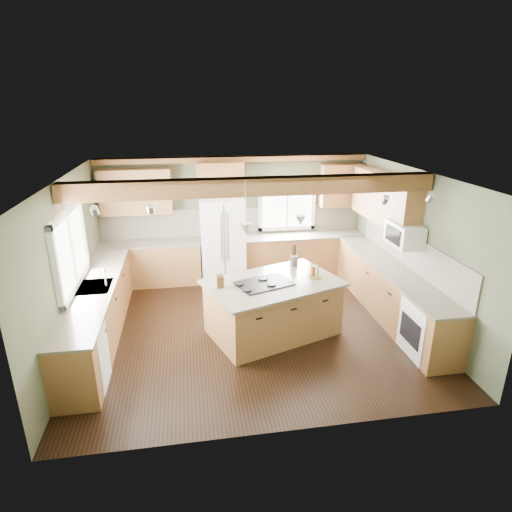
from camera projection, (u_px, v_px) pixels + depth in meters
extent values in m
plane|color=black|center=(252.00, 327.00, 7.34)|extent=(5.60, 5.60, 0.00)
plane|color=silver|center=(252.00, 175.00, 6.46)|extent=(5.60, 5.60, 0.00)
plane|color=#444C35|center=(234.00, 217.00, 9.22)|extent=(5.60, 0.00, 5.60)
plane|color=#444C35|center=(70.00, 266.00, 6.47)|extent=(0.00, 5.00, 5.00)
plane|color=#444C35|center=(413.00, 247.00, 7.33)|extent=(0.00, 5.00, 5.00)
cube|color=#543418|center=(254.00, 186.00, 6.29)|extent=(5.55, 0.26, 0.26)
cube|color=#543418|center=(234.00, 159.00, 8.70)|extent=(5.55, 0.20, 0.10)
cube|color=brown|center=(235.00, 221.00, 9.24)|extent=(5.58, 0.03, 0.58)
cube|color=brown|center=(410.00, 251.00, 7.40)|extent=(0.03, 3.70, 0.58)
cube|color=brown|center=(152.00, 264.00, 8.96)|extent=(2.02, 0.60, 0.88)
cube|color=#453E32|center=(150.00, 243.00, 8.80)|extent=(2.06, 0.64, 0.04)
cube|color=brown|center=(303.00, 255.00, 9.46)|extent=(2.62, 0.60, 0.88)
cube|color=#453E32|center=(304.00, 235.00, 9.30)|extent=(2.66, 0.64, 0.04)
cube|color=brown|center=(98.00, 314.00, 6.86)|extent=(0.60, 3.70, 0.88)
cube|color=#453E32|center=(95.00, 288.00, 6.70)|extent=(0.64, 3.74, 0.04)
cube|color=brown|center=(390.00, 292.00, 7.62)|extent=(0.60, 3.70, 0.88)
cube|color=#453E32|center=(393.00, 269.00, 7.46)|extent=(0.64, 3.74, 0.04)
cube|color=brown|center=(136.00, 192.00, 8.53)|extent=(1.40, 0.35, 0.90)
cube|color=brown|center=(220.00, 179.00, 8.72)|extent=(0.96, 0.35, 0.70)
cube|color=brown|center=(384.00, 199.00, 7.91)|extent=(0.35, 2.20, 0.90)
cube|color=brown|center=(341.00, 185.00, 9.19)|extent=(0.90, 0.35, 0.90)
cube|color=white|center=(70.00, 249.00, 6.44)|extent=(0.04, 1.60, 1.05)
cube|color=white|center=(287.00, 204.00, 9.29)|extent=(1.10, 0.04, 1.00)
cube|color=#262628|center=(94.00, 287.00, 6.70)|extent=(0.50, 0.65, 0.03)
cylinder|color=#B2B2B7|center=(105.00, 278.00, 6.68)|extent=(0.02, 0.02, 0.28)
cube|color=white|center=(81.00, 360.00, 5.66)|extent=(0.60, 0.60, 0.84)
cube|color=white|center=(429.00, 329.00, 6.42)|extent=(0.60, 0.72, 0.84)
cube|color=white|center=(404.00, 234.00, 7.16)|extent=(0.40, 0.70, 0.38)
cone|color=#B2B2B7|center=(246.00, 229.00, 6.32)|extent=(0.18, 0.18, 0.16)
cone|color=#B2B2B7|center=(300.00, 220.00, 6.76)|extent=(0.18, 0.18, 0.16)
cube|color=white|center=(223.00, 241.00, 8.96)|extent=(0.90, 0.74, 1.80)
cube|color=olive|center=(273.00, 309.00, 7.03)|extent=(2.25, 1.78, 0.88)
cube|color=#453E32|center=(273.00, 283.00, 6.87)|extent=(2.42, 1.95, 0.04)
cube|color=black|center=(264.00, 283.00, 6.79)|extent=(0.99, 0.82, 0.02)
cube|color=brown|center=(220.00, 282.00, 6.63)|extent=(0.12, 0.10, 0.19)
cylinder|color=#3C3530|center=(294.00, 261.00, 7.50)|extent=(0.14, 0.14, 0.18)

